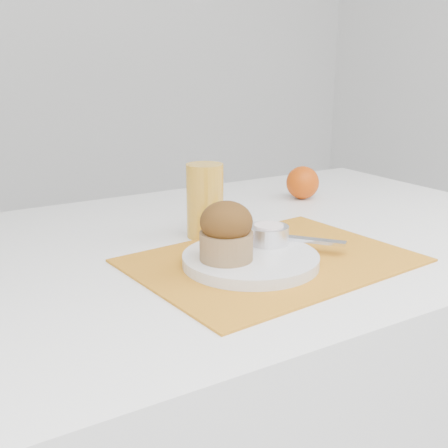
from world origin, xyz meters
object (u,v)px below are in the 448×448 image
juice_glass (205,201)px  plate (251,260)px  orange (303,183)px  muffin (226,232)px  table (247,408)px

juice_glass → plate: bearing=-95.8°
orange → juice_glass: (-0.33, -0.13, 0.03)m
orange → muffin: size_ratio=0.74×
juice_glass → muffin: 0.18m
table → juice_glass: (-0.08, 0.03, 0.44)m
orange → juice_glass: size_ratio=0.56×
orange → plate: bearing=-138.7°
muffin → juice_glass: bearing=70.6°
table → juice_glass: juice_glass is taller
orange → table: bearing=-147.5°
juice_glass → muffin: juice_glass is taller
orange → juice_glass: 0.36m
plate → orange: size_ratio=2.82×
plate → orange: (0.35, 0.31, 0.03)m
table → orange: size_ratio=15.88×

